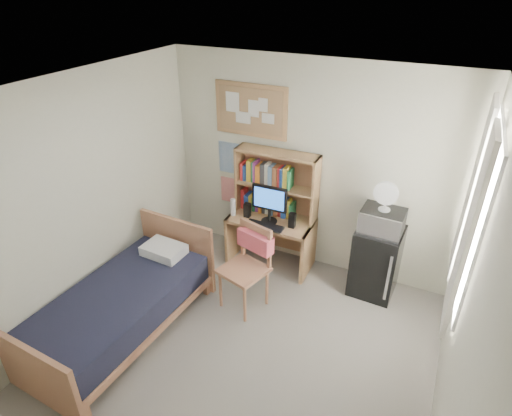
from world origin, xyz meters
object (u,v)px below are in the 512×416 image
at_px(speaker_right, 292,220).
at_px(bulletin_board, 251,110).
at_px(desk, 271,241).
at_px(mini_fridge, 376,261).
at_px(desk_chair, 243,270).
at_px(speaker_left, 247,210).
at_px(bed, 121,312).
at_px(monitor, 269,205).
at_px(microwave, 382,221).
at_px(desk_fan, 386,197).

bearing_deg(speaker_right, bulletin_board, 153.69).
relative_size(desk, mini_fridge, 1.25).
bearing_deg(desk_chair, mini_fridge, 51.00).
bearing_deg(speaker_left, bed, -110.44).
distance_m(desk_chair, bed, 1.36).
bearing_deg(bed, monitor, 64.94).
relative_size(desk, speaker_left, 5.79).
relative_size(speaker_left, speaker_right, 0.99).
xyz_separation_m(desk, mini_fridge, (1.33, 0.03, 0.09)).
distance_m(bulletin_board, desk_chair, 1.89).
bearing_deg(desk, speaker_right, -11.31).
distance_m(monitor, speaker_right, 0.33).
distance_m(bulletin_board, monitor, 1.15).
bearing_deg(bed, microwave, 41.59).
relative_size(mini_fridge, microwave, 1.87).
height_order(desk, bed, desk).
height_order(microwave, desk_fan, desk_fan).
bearing_deg(monitor, bed, -118.70).
relative_size(desk, microwave, 2.33).
relative_size(mini_fridge, bed, 0.44).
bearing_deg(speaker_left, microwave, 1.75).
bearing_deg(monitor, desk_chair, -86.89).
bearing_deg(monitor, speaker_right, -0.00).
relative_size(bulletin_board, microwave, 2.06).
height_order(bulletin_board, desk_fan, bulletin_board).
xyz_separation_m(bed, speaker_left, (0.61, 1.73, 0.49)).
height_order(speaker_left, microwave, microwave).
distance_m(speaker_left, desk_fan, 1.71).
height_order(desk, desk_chair, desk_chair).
relative_size(speaker_right, microwave, 0.41).
bearing_deg(bulletin_board, speaker_right, -25.44).
bearing_deg(desk_fan, desk_chair, -142.83).
bearing_deg(bulletin_board, speaker_left, -71.93).
bearing_deg(microwave, desk_chair, -142.83).
bearing_deg(desk_fan, monitor, -174.70).
distance_m(desk, microwave, 1.48).
relative_size(bulletin_board, speaker_right, 5.06).
bearing_deg(desk, desk_chair, -87.10).
bearing_deg(speaker_left, bulletin_board, 107.20).
bearing_deg(bulletin_board, monitor, -39.74).
xyz_separation_m(bulletin_board, speaker_left, (0.11, -0.35, -1.16)).
xyz_separation_m(bed, microwave, (2.24, 1.80, 0.72)).
xyz_separation_m(bulletin_board, desk, (0.41, -0.28, -1.59)).
bearing_deg(mini_fridge, microwave, -90.00).
height_order(bulletin_board, monitor, bulletin_board).
xyz_separation_m(bed, monitor, (0.91, 1.73, 0.63)).
xyz_separation_m(mini_fridge, bed, (-2.24, -1.82, -0.16)).
relative_size(monitor, speaker_left, 2.57).
relative_size(desk_chair, speaker_left, 5.48).
distance_m(desk, desk_chair, 0.89).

